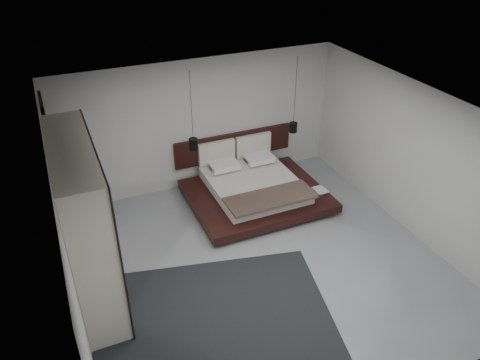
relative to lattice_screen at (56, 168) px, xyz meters
name	(u,v)px	position (x,y,z in m)	size (l,w,h in m)	color
floor	(261,263)	(2.95, -2.45, -1.30)	(6.00, 6.00, 0.00)	#999CA1
ceiling	(265,114)	(2.95, -2.45, 1.50)	(6.00, 6.00, 0.00)	white
wall_back	(201,124)	(2.95, 0.55, 0.10)	(6.00, 6.00, 0.00)	#BABAB7
wall_front	(383,333)	(2.95, -5.45, 0.10)	(6.00, 6.00, 0.00)	#BABAB7
wall_left	(66,242)	(-0.05, -2.45, 0.10)	(6.00, 6.00, 0.00)	#BABAB7
wall_right	(412,160)	(5.95, -2.45, 0.10)	(6.00, 6.00, 0.00)	#BABAB7
lattice_screen	(56,168)	(0.00, 0.00, 0.00)	(0.05, 0.90, 2.60)	black
bed	(253,187)	(3.68, -0.54, -1.02)	(2.72, 2.37, 1.07)	black
book_lower	(316,192)	(4.80, -1.19, -1.03)	(0.24, 0.32, 0.03)	#99724C
book_upper	(316,191)	(4.78, -1.22, -1.01)	(0.19, 0.26, 0.02)	#99724C
pendant_left	(193,144)	(2.57, -0.12, 0.03)	(0.18, 0.18, 1.59)	black
pendant_right	(293,127)	(4.80, -0.12, -0.02)	(0.17, 0.17, 1.64)	black
wardrobe	(85,223)	(0.25, -1.93, -0.02)	(0.62, 2.62, 2.57)	silver
rug	(214,318)	(1.75, -3.31, -1.29)	(3.51, 2.51, 0.02)	black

